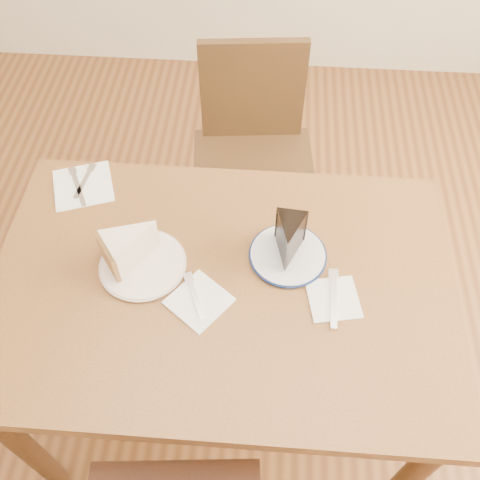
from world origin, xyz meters
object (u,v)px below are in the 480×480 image
at_px(plate_cream, 143,264).
at_px(plate_navy, 288,255).
at_px(chair_far, 253,158).
at_px(table, 223,301).
at_px(carrot_cake, 135,246).
at_px(chocolate_cake, 288,242).

xyz_separation_m(plate_cream, plate_navy, (0.38, 0.06, 0.00)).
height_order(chair_far, plate_navy, chair_far).
bearing_deg(chair_far, plate_navy, 95.44).
bearing_deg(table, plate_navy, 28.79).
bearing_deg(carrot_cake, chocolate_cake, 58.69).
height_order(plate_cream, plate_navy, same).
bearing_deg(table, chocolate_cake, 28.48).
height_order(table, chocolate_cake, chocolate_cake).
xyz_separation_m(table, plate_navy, (0.17, 0.09, 0.10)).
xyz_separation_m(plate_cream, carrot_cake, (-0.02, 0.02, 0.05)).
xyz_separation_m(table, plate_cream, (-0.21, 0.03, 0.10)).
xyz_separation_m(chair_far, carrot_cake, (-0.27, -0.65, 0.31)).
height_order(plate_cream, chocolate_cake, chocolate_cake).
relative_size(plate_navy, chocolate_cake, 1.78).
relative_size(chair_far, chocolate_cake, 8.09).
bearing_deg(chair_far, plate_cream, 63.45).
bearing_deg(chair_far, chocolate_cake, 95.18).
distance_m(table, plate_navy, 0.22).
bearing_deg(chair_far, carrot_cake, 61.47).
bearing_deg(table, plate_cream, 170.80).
relative_size(table, plate_cream, 5.52).
relative_size(table, chocolate_cake, 10.83).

